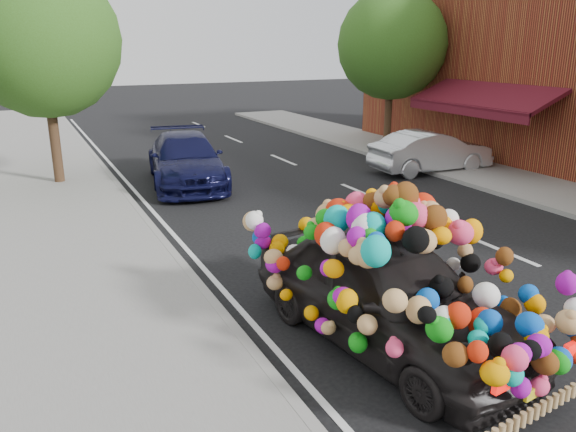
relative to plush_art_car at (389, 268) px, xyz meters
name	(u,v)px	position (x,y,z in m)	size (l,w,h in m)	color
ground	(344,281)	(0.56, 2.01, -1.10)	(100.00, 100.00, 0.00)	black
sidewalk	(81,332)	(-3.74, 2.01, -1.04)	(4.00, 60.00, 0.12)	gray
kerb	(214,304)	(-1.79, 2.01, -1.03)	(0.15, 60.00, 0.13)	gray
footpath_far	(539,188)	(8.76, 5.01, -1.04)	(3.00, 40.00, 0.12)	gray
lane_markings	(498,249)	(4.16, 2.01, -1.09)	(6.00, 50.00, 0.01)	silver
tree_near_sidewalk	(43,40)	(-3.24, 11.51, 2.92)	(4.20, 4.20, 6.13)	#332114
tree_far_b	(392,45)	(8.56, 12.01, 2.79)	(4.00, 4.00, 5.90)	#332114
plush_art_car	(389,268)	(0.00, 0.00, 0.00)	(2.73, 4.84, 2.15)	black
navy_sedan	(186,160)	(0.12, 10.08, -0.38)	(2.00, 4.93, 1.43)	black
silver_hatchback	(431,152)	(7.56, 8.24, -0.45)	(1.37, 3.94, 1.30)	silver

